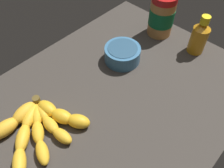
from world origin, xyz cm
name	(u,v)px	position (x,y,z in cm)	size (l,w,h in cm)	color
ground_plane	(118,95)	(0.00, 0.00, -1.55)	(75.22, 60.08, 3.09)	#38332D
banana_bunch	(33,127)	(-23.54, 6.99, 1.66)	(26.43, 18.30, 3.72)	gold
peanut_butter_jar	(162,15)	(29.73, 7.65, 7.13)	(8.51, 8.51, 14.52)	#B27238
honey_bottle	(199,37)	(30.19, -6.68, 5.71)	(5.28, 5.28, 13.16)	orange
small_bowl	(122,54)	(10.36, 7.86, 2.58)	(11.22, 11.22, 5.02)	teal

